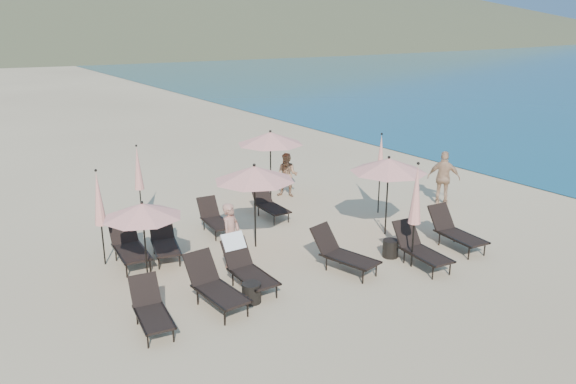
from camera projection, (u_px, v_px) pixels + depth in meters
ground at (362, 268)px, 14.16m from camera, size 800.00×800.00×0.00m
lounger_0 at (151, 308)px, 11.30m from camera, size 0.78×1.63×0.91m
lounger_1 at (215, 285)px, 12.15m from camera, size 0.83×1.85×1.04m
lounger_2 at (246, 265)px, 13.06m from camera, size 0.67×1.79×1.11m
lounger_3 at (342, 252)px, 13.90m from camera, size 1.09×1.89×1.02m
lounger_4 at (420, 248)px, 14.20m from camera, size 0.83×1.80×1.00m
lounger_5 at (455, 230)px, 15.34m from camera, size 0.85×1.85×1.03m
lounger_6 at (129, 245)px, 14.33m from camera, size 0.83×1.88×1.06m
lounger_7 at (164, 237)px, 14.80m from camera, size 1.00×1.80×1.06m
lounger_8 at (214, 218)px, 16.50m from camera, size 0.74×1.62×0.90m
lounger_9 at (269, 204)px, 17.73m from camera, size 0.68×1.65×0.94m
umbrella_open_0 at (142, 210)px, 12.98m from camera, size 1.86×1.86×2.00m
umbrella_open_1 at (254, 173)px, 14.89m from camera, size 2.20×2.20×2.37m
umbrella_open_2 at (389, 165)px, 15.79m from camera, size 2.19×2.19×2.35m
umbrella_open_3 at (270, 138)px, 19.00m from camera, size 2.28×2.28×2.45m
umbrella_closed_0 at (416, 195)px, 13.68m from camera, size 0.32×0.32×2.74m
umbrella_closed_1 at (381, 158)px, 17.70m from camera, size 0.31×0.31×2.64m
umbrella_closed_2 at (99, 199)px, 13.86m from camera, size 0.30×0.30×2.52m
umbrella_closed_3 at (138, 169)px, 16.95m from camera, size 0.29×0.29×2.44m
side_table_0 at (252, 293)px, 12.38m from camera, size 0.43×0.43×0.45m
side_table_1 at (391, 248)px, 14.76m from camera, size 0.42×0.42×0.47m
beachgoer_a at (231, 235)px, 14.05m from camera, size 0.73×0.66×1.66m
beachgoer_b at (287, 175)px, 19.71m from camera, size 0.95×0.96×1.56m
beachgoer_c at (444, 178)px, 18.89m from camera, size 1.02×1.11×1.82m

